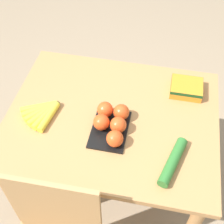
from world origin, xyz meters
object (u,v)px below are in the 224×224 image
(banana_bunch, at_px, (43,112))
(carrot_bag, at_px, (186,87))
(tomato_pack, at_px, (112,122))
(cucumber_near, at_px, (173,162))

(banana_bunch, height_order, carrot_bag, carrot_bag)
(tomato_pack, height_order, cucumber_near, tomato_pack)
(tomato_pack, xyz_separation_m, carrot_bag, (-0.34, -0.32, -0.01))
(cucumber_near, bearing_deg, banana_bunch, -13.89)
(banana_bunch, height_order, tomato_pack, tomato_pack)
(banana_bunch, xyz_separation_m, carrot_bag, (-0.68, -0.30, 0.01))
(banana_bunch, distance_m, tomato_pack, 0.35)
(banana_bunch, bearing_deg, carrot_bag, -156.23)
(tomato_pack, bearing_deg, carrot_bag, -136.67)
(carrot_bag, bearing_deg, tomato_pack, 43.33)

